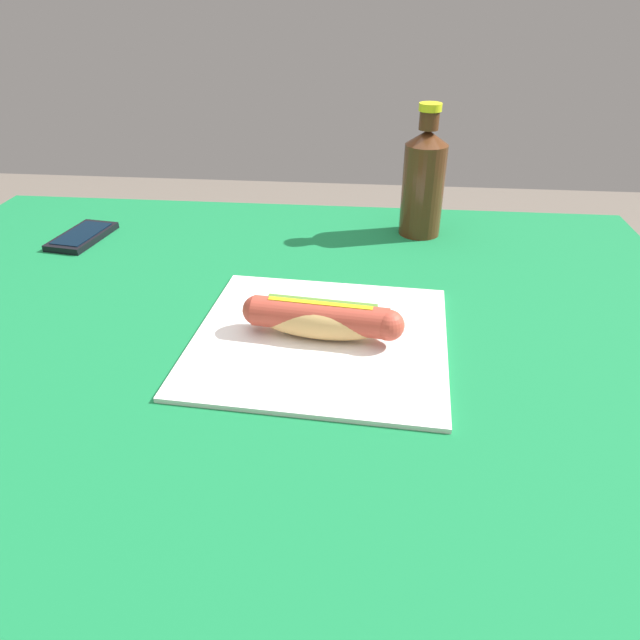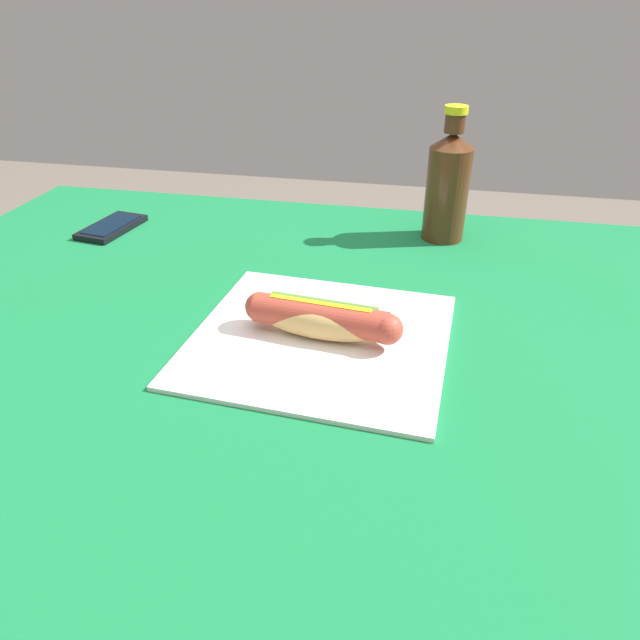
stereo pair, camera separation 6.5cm
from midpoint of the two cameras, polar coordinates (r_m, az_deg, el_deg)
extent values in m
cylinder|color=brown|center=(1.41, -23.86, -5.40)|extent=(0.07, 0.07, 0.70)
cylinder|color=brown|center=(1.29, 19.27, -8.14)|extent=(0.07, 0.07, 0.70)
cube|color=brown|center=(0.73, -8.88, -3.54)|extent=(1.15, 0.95, 0.03)
cube|color=#146B38|center=(0.72, -8.99, -2.42)|extent=(1.21, 1.01, 0.00)
cube|color=silver|center=(0.71, -2.61, -1.94)|extent=(0.33, 0.32, 0.01)
ellipsoid|color=tan|center=(0.70, -2.66, -0.15)|extent=(0.16, 0.06, 0.05)
cylinder|color=#A83D2D|center=(0.70, -2.67, 0.24)|extent=(0.17, 0.06, 0.04)
sphere|color=#A83D2D|center=(0.68, 4.21, -0.48)|extent=(0.04, 0.04, 0.04)
sphere|color=#A83D2D|center=(0.72, -9.20, 0.93)|extent=(0.04, 0.04, 0.04)
cube|color=yellow|center=(0.69, -2.71, 1.48)|extent=(0.13, 0.02, 0.00)
cylinder|color=#4C7A2D|center=(0.70, -2.42, 1.27)|extent=(0.14, 0.03, 0.02)
cube|color=black|center=(1.09, -24.24, 7.58)|extent=(0.08, 0.13, 0.01)
cube|color=black|center=(1.09, -24.31, 7.87)|extent=(0.07, 0.11, 0.00)
cylinder|color=#4C2814|center=(1.01, 8.36, 12.63)|extent=(0.07, 0.07, 0.16)
cone|color=#4C2814|center=(0.99, 8.76, 17.57)|extent=(0.07, 0.07, 0.02)
cylinder|color=#4C2814|center=(0.98, 8.89, 19.07)|extent=(0.03, 0.03, 0.03)
cylinder|color=yellow|center=(0.98, 8.99, 20.24)|extent=(0.04, 0.04, 0.01)
camera|label=1|loc=(0.03, -92.67, -1.59)|focal=32.07mm
camera|label=2|loc=(0.03, 87.33, 1.59)|focal=32.07mm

